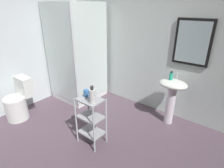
{
  "coord_description": "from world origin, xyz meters",
  "views": [
    {
      "loc": [
        1.63,
        -1.22,
        1.92
      ],
      "look_at": [
        0.07,
        0.74,
        0.83
      ],
      "focal_mm": 28.74,
      "sensor_mm": 36.0,
      "label": 1
    }
  ],
  "objects": [
    {
      "name": "hand_soap_bottle",
      "position": [
        0.69,
        1.52,
        0.87
      ],
      "size": [
        0.06,
        0.06,
        0.15
      ],
      "color": "#2DBC99",
      "rests_on": "pedestal_sink"
    },
    {
      "name": "sink_faucet",
      "position": [
        0.74,
        1.64,
        0.86
      ],
      "size": [
        0.03,
        0.03,
        0.1
      ],
      "primitive_type": "cylinder",
      "color": "silver",
      "rests_on": "pedestal_sink"
    },
    {
      "name": "wall_back",
      "position": [
        0.01,
        1.85,
        1.25
      ],
      "size": [
        4.2,
        0.14,
        2.5
      ],
      "color": "silver",
      "rests_on": "ground_plane"
    },
    {
      "name": "storage_cart",
      "position": [
        0.03,
        0.31,
        0.44
      ],
      "size": [
        0.38,
        0.28,
        0.74
      ],
      "color": "silver",
      "rests_on": "ground_plane"
    },
    {
      "name": "rinse_cup",
      "position": [
        -0.07,
        0.34,
        0.79
      ],
      "size": [
        0.08,
        0.08,
        0.1
      ],
      "primitive_type": "cylinder",
      "color": "#3870B2",
      "rests_on": "storage_cart"
    },
    {
      "name": "lotion_bottle_white",
      "position": [
        0.13,
        0.25,
        0.85
      ],
      "size": [
        0.08,
        0.08,
        0.25
      ],
      "color": "white",
      "rests_on": "storage_cart"
    },
    {
      "name": "shower_stall",
      "position": [
        -1.21,
        1.18,
        0.46
      ],
      "size": [
        0.92,
        0.92,
        2.0
      ],
      "color": "white",
      "rests_on": "ground_plane"
    },
    {
      "name": "ground_plane",
      "position": [
        0.0,
        0.0,
        -0.01
      ],
      "size": [
        4.2,
        4.2,
        0.02
      ],
      "primitive_type": "cube",
      "color": "#54434F"
    },
    {
      "name": "toilet",
      "position": [
        -1.48,
        -0.04,
        0.31
      ],
      "size": [
        0.37,
        0.49,
        0.76
      ],
      "color": "white",
      "rests_on": "ground_plane"
    },
    {
      "name": "pedestal_sink",
      "position": [
        0.74,
        1.52,
        0.58
      ],
      "size": [
        0.46,
        0.37,
        0.81
      ],
      "color": "white",
      "rests_on": "ground_plane"
    }
  ]
}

